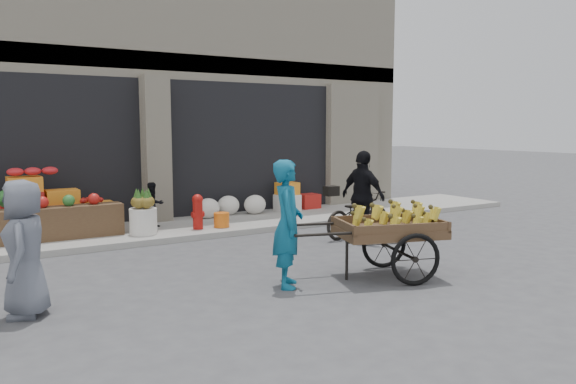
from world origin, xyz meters
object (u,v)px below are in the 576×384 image
bicycle (358,214)px  fire_hydrant (198,210)px  orange_bucket (222,220)px  seated_person (153,205)px  cyclist (363,196)px  banana_cart (386,226)px  vendor_woman (288,224)px  vendor_grey (24,248)px  pineapple_bin (143,221)px

bicycle → fire_hydrant: bearing=46.5°
bicycle → orange_bucket: bearing=41.4°
fire_hydrant → orange_bucket: 0.55m
seated_person → bicycle: seated_person is taller
fire_hydrant → cyclist: size_ratio=0.41×
banana_cart → bicycle: size_ratio=1.55×
seated_person → banana_cart: seated_person is taller
fire_hydrant → vendor_woman: size_ratio=0.41×
orange_bucket → seated_person: bearing=149.7°
bicycle → vendor_grey: bearing=96.5°
orange_bucket → bicycle: bicycle is taller
seated_person → banana_cart: size_ratio=0.35×
seated_person → bicycle: bearing=-46.6°
cyclist → bicycle: bearing=-35.3°
vendor_grey → bicycle: vendor_grey is taller
pineapple_bin → bicycle: bearing=-26.7°
vendor_grey → cyclist: 6.15m
vendor_grey → orange_bucket: bearing=145.1°
vendor_grey → fire_hydrant: bearing=149.2°
vendor_grey → cyclist: cyclist is taller
pineapple_bin → seated_person: 0.75m
banana_cart → seated_person: bearing=126.5°
seated_person → vendor_woman: size_ratio=0.53×
pineapple_bin → bicycle: size_ratio=0.30×
banana_cart → vendor_grey: 4.73m
fire_hydrant → vendor_grey: vendor_grey is taller
seated_person → vendor_woman: (0.32, -4.73, 0.29)m
vendor_woman → fire_hydrant: bearing=25.1°
pineapple_bin → vendor_woman: 4.22m
pineapple_bin → vendor_grey: bearing=-124.7°
pineapple_bin → vendor_woman: bearing=-80.1°
orange_bucket → cyclist: 2.98m
pineapple_bin → vendor_woman: vendor_woman is taller
banana_cart → cyclist: cyclist is taller
vendor_woman → cyclist: 3.37m
bicycle → vendor_woman: bearing=118.0°
vendor_woman → cyclist: (2.82, 1.85, -0.00)m
orange_bucket → pineapple_bin: bearing=176.4°
pineapple_bin → bicycle: bicycle is taller
orange_bucket → vendor_woman: size_ratio=0.18×
orange_bucket → seated_person: (-1.20, 0.70, 0.31)m
vendor_woman → pineapple_bin: bearing=40.4°
banana_cart → vendor_grey: size_ratio=1.67×
pineapple_bin → seated_person: seated_person is taller
seated_person → bicycle: 4.16m
orange_bucket → bicycle: 2.79m
fire_hydrant → cyclist: 3.32m
orange_bucket → seated_person: seated_person is taller
pineapple_bin → seated_person: size_ratio=0.56×
orange_bucket → vendor_grey: size_ratio=0.20×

